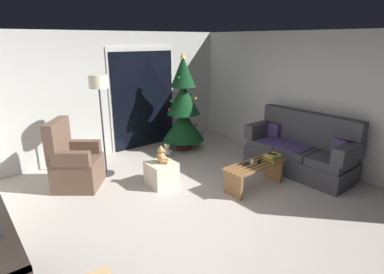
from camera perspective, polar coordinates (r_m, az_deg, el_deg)
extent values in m
plane|color=#BCB2A8|center=(4.58, 1.59, -13.25)|extent=(7.00, 7.00, 0.00)
cube|color=beige|center=(6.66, -15.66, 7.44)|extent=(5.72, 0.12, 2.50)
cube|color=beige|center=(6.28, 22.20, 6.21)|extent=(0.12, 6.00, 2.50)
cube|color=silver|center=(7.00, -8.92, 7.09)|extent=(1.60, 0.02, 2.20)
cube|color=black|center=(6.99, -8.83, 6.67)|extent=(1.50, 0.02, 2.10)
cube|color=#3D3D42|center=(6.03, 18.68, -4.58)|extent=(0.80, 1.92, 0.34)
cube|color=#3D3D42|center=(5.66, 24.10, -4.05)|extent=(0.69, 0.61, 0.14)
cube|color=#3D3D42|center=(5.93, 18.80, -2.48)|extent=(0.69, 0.61, 0.14)
cube|color=#3D3D42|center=(6.25, 14.01, -1.03)|extent=(0.69, 0.61, 0.14)
cube|color=#3D3D42|center=(6.09, 20.74, 1.49)|extent=(0.24, 1.90, 0.60)
cube|color=#3D3D42|center=(5.52, 26.76, -2.64)|extent=(0.76, 0.22, 0.28)
cube|color=#3D3D42|center=(6.35, 12.46, 1.35)|extent=(0.76, 0.22, 0.28)
cube|color=#47386B|center=(6.02, 16.77, -1.22)|extent=(0.62, 0.91, 0.02)
cube|color=#47386B|center=(5.72, 25.89, -1.84)|extent=(0.13, 0.32, 0.28)
cube|color=#47386B|center=(6.38, 14.54, 1.27)|extent=(0.13, 0.32, 0.28)
cube|color=olive|center=(5.05, 13.02, -5.57)|extent=(1.10, 0.05, 0.04)
cube|color=olive|center=(5.10, 12.25, -5.28)|extent=(1.10, 0.05, 0.04)
cube|color=olive|center=(5.15, 11.49, -5.00)|extent=(1.10, 0.05, 0.04)
cube|color=olive|center=(5.20, 10.75, -4.72)|extent=(1.10, 0.05, 0.04)
cube|color=olive|center=(5.26, 10.03, -4.44)|extent=(1.10, 0.05, 0.04)
cube|color=olive|center=(4.90, 7.59, -8.70)|extent=(0.05, 0.36, 0.38)
cube|color=olive|center=(5.59, 14.63, -5.71)|extent=(0.05, 0.36, 0.38)
cube|color=black|center=(5.22, 12.31, -4.39)|extent=(0.16, 0.12, 0.02)
cube|color=silver|center=(5.18, 10.95, -4.47)|extent=(0.15, 0.13, 0.02)
cube|color=#333338|center=(5.09, 9.70, -4.81)|extent=(0.16, 0.08, 0.02)
cube|color=#B79333|center=(5.36, 14.52, -3.89)|extent=(0.23, 0.20, 0.04)
cube|color=#337042|center=(5.35, 14.59, -3.58)|extent=(0.25, 0.21, 0.02)
cube|color=#B79333|center=(5.33, 14.52, -3.30)|extent=(0.25, 0.18, 0.04)
cube|color=black|center=(5.33, 14.54, -3.02)|extent=(0.12, 0.16, 0.01)
cylinder|color=#4C1E19|center=(6.95, -1.53, -1.75)|extent=(0.36, 0.36, 0.10)
cylinder|color=brown|center=(6.91, -1.54, -0.89)|extent=(0.08, 0.08, 0.12)
cone|color=#0F3819|center=(6.80, -1.56, 2.15)|extent=(0.90, 0.90, 0.64)
cone|color=#0F3819|center=(6.67, -1.60, 6.97)|extent=(0.71, 0.71, 0.64)
cone|color=#0F3819|center=(6.59, -1.65, 11.95)|extent=(0.53, 0.53, 0.64)
sphere|color=blue|center=(6.97, 0.01, 5.55)|extent=(0.06, 0.06, 0.06)
sphere|color=blue|center=(6.90, 0.07, 6.47)|extent=(0.06, 0.06, 0.06)
sphere|color=#1E8C33|center=(6.56, -3.80, 6.66)|extent=(0.06, 0.06, 0.06)
sphere|color=red|center=(7.24, -1.26, 2.10)|extent=(0.06, 0.06, 0.06)
sphere|color=#B233A5|center=(6.71, 1.94, 0.50)|extent=(0.06, 0.06, 0.06)
sphere|color=red|center=(7.12, 0.78, 2.16)|extent=(0.06, 0.06, 0.06)
sphere|color=#1E8C33|center=(6.45, -2.43, 10.81)|extent=(0.06, 0.06, 0.06)
sphere|color=red|center=(6.62, -4.20, 5.05)|extent=(0.06, 0.06, 0.06)
sphere|color=gold|center=(6.60, 0.65, 7.08)|extent=(0.06, 0.06, 0.06)
sphere|color=blue|center=(6.85, -0.24, 7.89)|extent=(0.06, 0.06, 0.06)
cone|color=#EAD14C|center=(6.56, -1.67, 14.74)|extent=(0.14, 0.14, 0.12)
cube|color=brown|center=(5.51, -19.98, -7.01)|extent=(0.96, 0.96, 0.31)
cube|color=brown|center=(5.42, -20.25, -4.64)|extent=(0.96, 0.96, 0.18)
cube|color=brown|center=(5.39, -23.40, -0.51)|extent=(0.55, 0.63, 0.64)
cube|color=brown|center=(5.59, -19.32, -1.68)|extent=(0.54, 0.47, 0.22)
cube|color=brown|center=(5.10, -21.32, -3.74)|extent=(0.54, 0.47, 0.22)
cylinder|color=#2D2D30|center=(5.89, -15.36, -6.46)|extent=(0.28, 0.28, 0.02)
cylinder|color=#2D2D30|center=(5.63, -16.00, 0.89)|extent=(0.03, 0.03, 1.55)
cylinder|color=beige|center=(5.45, -16.78, 9.73)|extent=(0.32, 0.32, 0.22)
cube|color=beige|center=(5.26, -5.62, -6.67)|extent=(0.44, 0.44, 0.39)
cylinder|color=tan|center=(5.20, -4.95, -4.17)|extent=(0.12, 0.12, 0.06)
cylinder|color=tan|center=(5.11, -5.13, -4.58)|extent=(0.12, 0.12, 0.06)
sphere|color=tan|center=(5.14, -5.72, -3.66)|extent=(0.15, 0.15, 0.15)
sphere|color=tan|center=(5.10, -5.76, -2.41)|extent=(0.11, 0.11, 0.11)
sphere|color=tan|center=(5.10, -5.21, -2.53)|extent=(0.04, 0.04, 0.04)
sphere|color=tan|center=(5.12, -5.71, -1.77)|extent=(0.04, 0.04, 0.04)
sphere|color=tan|center=(5.05, -5.85, -2.06)|extent=(0.04, 0.04, 0.04)
sphere|color=tan|center=(5.20, -5.38, -3.28)|extent=(0.06, 0.06, 0.06)
sphere|color=tan|center=(5.07, -5.63, -3.85)|extent=(0.06, 0.06, 0.06)
cylinder|color=beige|center=(6.56, -5.01, -3.16)|extent=(0.11, 0.13, 0.06)
cylinder|color=beige|center=(6.56, -4.14, -3.14)|extent=(0.11, 0.13, 0.06)
sphere|color=beige|center=(6.48, -4.59, -2.78)|extent=(0.15, 0.15, 0.15)
sphere|color=beige|center=(6.44, -4.61, -1.79)|extent=(0.11, 0.11, 0.11)
sphere|color=#F4E5C1|center=(6.49, -4.61, -1.73)|extent=(0.04, 0.04, 0.04)
sphere|color=beige|center=(6.43, -4.96, -1.40)|extent=(0.04, 0.04, 0.04)
sphere|color=beige|center=(6.43, -4.28, -1.39)|extent=(0.04, 0.04, 0.04)
sphere|color=beige|center=(6.50, -5.22, -2.65)|extent=(0.06, 0.06, 0.06)
sphere|color=beige|center=(6.50, -3.96, -2.62)|extent=(0.06, 0.06, 0.06)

